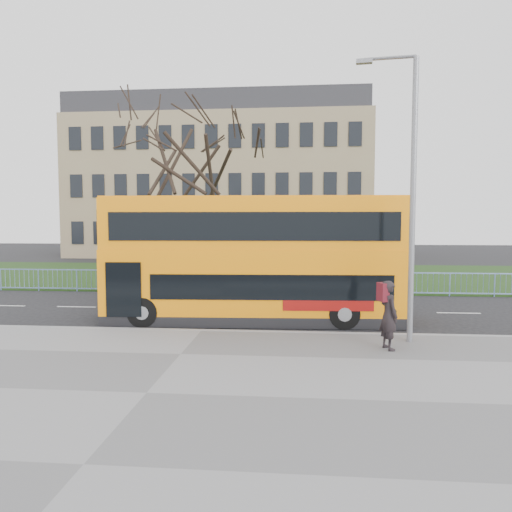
{
  "coord_description": "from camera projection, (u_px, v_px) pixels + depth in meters",
  "views": [
    {
      "loc": [
        2.83,
        -15.09,
        3.36
      ],
      "look_at": [
        1.45,
        1.0,
        2.22
      ],
      "focal_mm": 32.0,
      "sensor_mm": 36.0,
      "label": 1
    }
  ],
  "objects": [
    {
      "name": "ground",
      "position": [
        211.0,
        323.0,
        15.48
      ],
      "size": [
        120.0,
        120.0,
        0.0
      ],
      "primitive_type": "plane",
      "color": "black",
      "rests_on": "ground"
    },
    {
      "name": "pavement",
      "position": [
        147.0,
        396.0,
        8.77
      ],
      "size": [
        80.0,
        10.5,
        0.12
      ],
      "primitive_type": "cube",
      "color": "slate",
      "rests_on": "ground"
    },
    {
      "name": "kerb",
      "position": [
        202.0,
        332.0,
        13.93
      ],
      "size": [
        80.0,
        0.2,
        0.14
      ],
      "primitive_type": "cube",
      "color": "gray",
      "rests_on": "ground"
    },
    {
      "name": "grass_verge",
      "position": [
        251.0,
        275.0,
        29.69
      ],
      "size": [
        80.0,
        15.4,
        0.08
      ],
      "primitive_type": "cube",
      "color": "#1B3212",
      "rests_on": "ground"
    },
    {
      "name": "guard_railing",
      "position": [
        236.0,
        282.0,
        22.0
      ],
      "size": [
        40.0,
        0.12,
        1.1
      ],
      "primitive_type": null,
      "color": "#6D8AC3",
      "rests_on": "ground"
    },
    {
      "name": "bare_tree",
      "position": [
        190.0,
        179.0,
        25.26
      ],
      "size": [
        8.04,
        8.04,
        11.48
      ],
      "primitive_type": null,
      "color": "black",
      "rests_on": "grass_verge"
    },
    {
      "name": "civic_building",
      "position": [
        224.0,
        191.0,
        50.2
      ],
      "size": [
        30.0,
        15.0,
        14.0
      ],
      "primitive_type": "cube",
      "color": "#8F795B",
      "rests_on": "ground"
    },
    {
      "name": "yellow_bus",
      "position": [
        254.0,
        256.0,
        15.58
      ],
      "size": [
        10.13,
        2.85,
        4.2
      ],
      "rotation": [
        0.0,
        0.0,
        0.05
      ],
      "color": "orange",
      "rests_on": "ground"
    },
    {
      "name": "pedestrian",
      "position": [
        389.0,
        315.0,
        11.74
      ],
      "size": [
        0.62,
        0.76,
        1.79
      ],
      "primitive_type": "imported",
      "rotation": [
        0.0,
        0.0,
        1.9
      ],
      "color": "black",
      "rests_on": "pavement"
    },
    {
      "name": "street_lamp",
      "position": [
        409.0,
        187.0,
        12.31
      ],
      "size": [
        1.64,
        0.32,
        7.72
      ],
      "rotation": [
        0.0,
        0.0,
        -0.1
      ],
      "color": "gray",
      "rests_on": "pavement"
    }
  ]
}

